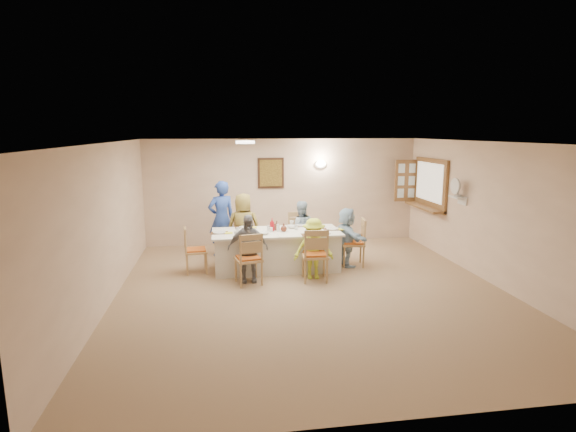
{
  "coord_description": "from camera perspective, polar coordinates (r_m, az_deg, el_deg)",
  "views": [
    {
      "loc": [
        -1.48,
        -7.09,
        2.68
      ],
      "look_at": [
        -0.2,
        1.4,
        1.05
      ],
      "focal_mm": 28.0,
      "sensor_mm": 36.0,
      "label": 1
    }
  ],
  "objects": [
    {
      "name": "hatch_sill",
      "position": [
        10.67,
        16.91,
        1.09
      ],
      "size": [
        0.3,
        1.5,
        0.05
      ],
      "primitive_type": "cube",
      "color": "brown",
      "rests_on": "room_walls"
    },
    {
      "name": "condiment_ketchup",
      "position": [
        8.74,
        -2.04,
        -1.1
      ],
      "size": [
        0.12,
        0.12,
        0.25
      ],
      "primitive_type": "imported",
      "rotation": [
        0.0,
        0.0,
        0.13
      ],
      "color": "#B50F19",
      "rests_on": "dining_table"
    },
    {
      "name": "plate_bl",
      "position": [
        9.1,
        -5.57,
        -1.4
      ],
      "size": [
        0.22,
        0.22,
        0.01
      ],
      "primitive_type": "cylinder",
      "color": "white",
      "rests_on": "dining_table"
    },
    {
      "name": "diner_front_right",
      "position": [
        8.23,
        3.27,
        -4.16
      ],
      "size": [
        0.76,
        0.48,
        1.13
      ],
      "primitive_type": "imported",
      "rotation": [
        0.0,
        0.0,
        -0.04
      ],
      "color": "#D1E338",
      "rests_on": "ground"
    },
    {
      "name": "plate_fl",
      "position": [
        8.28,
        -5.25,
        -2.61
      ],
      "size": [
        0.25,
        0.25,
        0.02
      ],
      "primitive_type": "cylinder",
      "color": "white",
      "rests_on": "dining_table"
    },
    {
      "name": "napkin_br",
      "position": [
        9.22,
        3.04,
        -1.22
      ],
      "size": [
        0.14,
        0.14,
        0.01
      ],
      "primitive_type": "cube",
      "color": "yellow",
      "rests_on": "dining_table"
    },
    {
      "name": "condiment_malt",
      "position": [
        8.7,
        -0.54,
        -1.46
      ],
      "size": [
        0.14,
        0.14,
        0.16
      ],
      "primitive_type": "imported",
      "rotation": [
        0.0,
        0.0,
        -0.07
      ],
      "color": "#5B2718",
      "rests_on": "dining_table"
    },
    {
      "name": "napkin_fl",
      "position": [
        8.24,
        -3.98,
        -2.67
      ],
      "size": [
        0.14,
        0.14,
        0.01
      ],
      "primitive_type": "cube",
      "color": "yellow",
      "rests_on": "dining_table"
    },
    {
      "name": "placemat_fl",
      "position": [
        8.28,
        -5.25,
        -2.68
      ],
      "size": [
        0.37,
        0.27,
        0.01
      ],
      "primitive_type": "cube",
      "color": "#472B19",
      "rests_on": "dining_table"
    },
    {
      "name": "napkin_bl",
      "position": [
        9.06,
        -4.42,
        -1.45
      ],
      "size": [
        0.13,
        0.13,
        0.01
      ],
      "primitive_type": "cube",
      "color": "yellow",
      "rests_on": "dining_table"
    },
    {
      "name": "drinking_glass",
      "position": [
        8.76,
        -2.5,
        -1.54
      ],
      "size": [
        0.06,
        0.06,
        0.09
      ],
      "primitive_type": "cylinder",
      "color": "silver",
      "rests_on": "dining_table"
    },
    {
      "name": "dining_table",
      "position": [
        8.83,
        -1.48,
        -4.34
      ],
      "size": [
        2.48,
        1.05,
        0.76
      ],
      "primitive_type": "cube",
      "color": "beige",
      "rests_on": "ground"
    },
    {
      "name": "chair_back_right",
      "position": [
        9.66,
        1.46,
        -2.42
      ],
      "size": [
        0.48,
        0.48,
        0.96
      ],
      "primitive_type": null,
      "rotation": [
        0.0,
        0.0,
        0.05
      ],
      "color": "tan",
      "rests_on": "ground"
    },
    {
      "name": "placemat_br",
      "position": [
        9.24,
        1.88,
        -1.23
      ],
      "size": [
        0.36,
        0.27,
        0.01
      ],
      "primitive_type": "cube",
      "color": "#472B19",
      "rests_on": "dining_table"
    },
    {
      "name": "wall_sconce",
      "position": [
        10.82,
        4.17,
        6.59
      ],
      "size": [
        0.26,
        0.09,
        0.18
      ],
      "primitive_type": "ellipsoid",
      "color": "white",
      "rests_on": "room_walls"
    },
    {
      "name": "plate_le",
      "position": [
        8.68,
        -8.72,
        -2.07
      ],
      "size": [
        0.25,
        0.25,
        0.02
      ],
      "primitive_type": "cylinder",
      "color": "white",
      "rests_on": "dining_table"
    },
    {
      "name": "condiment_brown",
      "position": [
        8.8,
        -1.44,
        -1.22
      ],
      "size": [
        0.13,
        0.13,
        0.19
      ],
      "primitive_type": "imported",
      "rotation": [
        0.0,
        0.0,
        0.27
      ],
      "color": "#5B2718",
      "rests_on": "dining_table"
    },
    {
      "name": "bowl_b",
      "position": [
        9.0,
        0.46,
        -1.37
      ],
      "size": [
        0.31,
        0.31,
        0.06
      ],
      "primitive_type": "imported",
      "rotation": [
        0.0,
        0.0,
        -0.3
      ],
      "color": "white",
      "rests_on": "dining_table"
    },
    {
      "name": "placemat_re",
      "position": [
        8.95,
        5.65,
        -1.68
      ],
      "size": [
        0.36,
        0.26,
        0.01
      ],
      "primitive_type": "cube",
      "color": "#472B19",
      "rests_on": "dining_table"
    },
    {
      "name": "placemat_fr",
      "position": [
        8.43,
        2.92,
        -2.4
      ],
      "size": [
        0.35,
        0.26,
        0.01
      ],
      "primitive_type": "cube",
      "color": "#472B19",
      "rests_on": "dining_table"
    },
    {
      "name": "chair_left_end",
      "position": [
        8.77,
        -11.61,
        -4.22
      ],
      "size": [
        0.47,
        0.47,
        0.9
      ],
      "primitive_type": null,
      "rotation": [
        0.0,
        0.0,
        1.67
      ],
      "color": "tan",
      "rests_on": "ground"
    },
    {
      "name": "chair_front_right",
      "position": [
        8.14,
        3.44,
        -4.85
      ],
      "size": [
        0.51,
        0.51,
        0.99
      ],
      "primitive_type": null,
      "rotation": [
        0.0,
        0.0,
        3.05
      ],
      "color": "tan",
      "rests_on": "ground"
    },
    {
      "name": "diner_right_end",
      "position": [
        9.06,
        7.47,
        -2.66
      ],
      "size": [
        1.23,
        0.75,
        1.19
      ],
      "primitive_type": "imported",
      "rotation": [
        0.0,
        0.0,
        1.76
      ],
      "color": "#ABCBE4",
      "rests_on": "ground"
    },
    {
      "name": "room_walls",
      "position": [
        7.33,
        3.18,
        1.59
      ],
      "size": [
        7.0,
        7.0,
        7.0
      ],
      "color": "#CBAB92",
      "rests_on": "ground"
    },
    {
      "name": "teacup_a",
      "position": [
        8.39,
        -6.46,
        -2.22
      ],
      "size": [
        0.14,
        0.14,
        0.09
      ],
      "primitive_type": "imported",
      "rotation": [
        0.0,
        0.0,
        0.08
      ],
      "color": "white",
      "rests_on": "dining_table"
    },
    {
      "name": "placemat_bl",
      "position": [
        9.1,
        -5.57,
        -1.46
      ],
      "size": [
        0.37,
        0.28,
        0.01
      ],
      "primitive_type": "cube",
      "color": "#472B19",
      "rests_on": "dining_table"
    },
    {
      "name": "plate_br",
      "position": [
        9.24,
        1.88,
        -1.17
      ],
      "size": [
        0.25,
        0.25,
        0.02
      ],
      "primitive_type": "cylinder",
      "color": "white",
      "rests_on": "dining_table"
    },
    {
      "name": "plate_re",
      "position": [
        8.94,
        5.65,
        -1.61
      ],
      "size": [
        0.25,
        0.25,
        0.02
      ],
      "primitive_type": "cylinder",
      "color": "white",
      "rests_on": "dining_table"
    },
    {
      "name": "wall_picture",
      "position": [
        10.66,
        -2.2,
        5.47
      ],
      "size": [
        0.62,
        0.05,
        0.72
      ],
      "color": "#3A2114",
      "rests_on": "room_walls"
    },
    {
      "name": "caregiver",
      "position": [
        9.79,
        -8.44,
        -0.32
      ],
      "size": [
        0.85,
        0.78,
        1.64
      ],
      "primitive_type": "imported",
      "rotation": [
        0.0,
        0.0,
        3.5
      ],
      "color": "#2D4EAE",
      "rests_on": "ground"
    },
    {
      "name": "diner_back_right",
      "position": [
        9.52,
        1.59,
        -1.77
      ],
      "size": [
        0.63,
        0.5,
        1.24
      ],
      "primitive_type": "imported",
      "rotation": [
        0.0,
        0.0,
        3.11
      ],
      "color": "#94ABC0",
      "rests_on": "ground"
    },
    {
      "name": "serving_hatch",
      "position": [
        10.65,
        17.65,
        3.89
      ],
      "size": [
        0.06,
        1.5,
        1.15
      ],
      "primitive_type": "cube",
      "color": "brown",
      "rests_on": "room_walls"
    },
    {
      "name": "napkin_le",
      "position": [
        8.63,
        -7.52,
        -2.13
      ],
      "size": [
        0.14,
        0.14,
        0.01
      ],
      "primitive_type": "cube",
      "color": "yellow",
      "rests_on": "dining_table"
    },
    {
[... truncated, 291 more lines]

